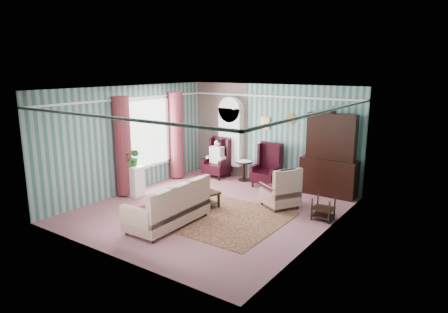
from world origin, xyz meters
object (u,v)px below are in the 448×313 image
Objects in this scene: coffee_table at (202,198)px; round_side_table at (244,171)px; dresser_hutch at (330,152)px; floral_armchair at (280,189)px; nest_table at (323,208)px; wingback_right at (266,165)px; bookcase at (231,141)px; seated_woman at (217,159)px; sofa at (168,205)px; wingback_left at (217,158)px; plant_stand at (133,181)px.

round_side_table is at bearing 97.83° from coffee_table.
dresser_hutch is 3.59m from coffee_table.
coffee_table is (-1.63, -1.00, -0.26)m from floral_armchair.
wingback_right is at bearing 146.25° from nest_table.
bookcase is 0.95× the size of dresser_hutch.
round_side_table is 2.52m from coffee_table.
seated_woman reaches higher than coffee_table.
bookcase reaches higher than wingback_right.
wingback_left is at bearing 19.04° from sofa.
seated_woman is 2.87m from plant_stand.
sofa is (-0.35, -3.76, -0.16)m from wingback_right.
seated_woman is 4.01m from sofa.
floral_armchair is at bearing -33.40° from bookcase.
sofa is at bearing -82.73° from round_side_table.
bookcase is 1.13× the size of sofa.
bookcase is at bearing 57.34° from seated_woman.
wingback_right is at bearing -6.69° from sofa.
nest_table is (0.57, -1.82, -0.91)m from dresser_hutch.
sofa is at bearing -140.38° from nest_table.
coffee_table is at bearing -82.17° from round_side_table.
wingback_left is at bearing 159.15° from nest_table.
coffee_table is (-2.83, -0.79, -0.07)m from nest_table.
sofa is (1.15, -4.15, -0.66)m from bookcase.
dresser_hutch is 4.60m from sofa.
dresser_hutch is 2.11m from nest_table.
round_side_table is (0.90, 0.15, -0.33)m from wingback_left.
dresser_hutch is 3.56m from seated_woman.
dresser_hutch reaches higher than wingback_left.
wingback_right is 1.75m from seated_woman.
floral_armchair is (3.68, 1.41, 0.06)m from plant_stand.
seated_woman is at bearing 0.00° from wingback_left.
sofa is at bearing -83.72° from coffee_table.
wingback_left is 4.02m from sofa.
sofa is at bearing -74.53° from bookcase.
round_side_table is 0.30× the size of sofa.
seated_woman is 1.97× the size of round_side_table.
wingback_left is 4.37m from nest_table.
wingback_right reaches higher than floral_armchair.
round_side_table is 3.60m from nest_table.
nest_table is (4.07, -1.55, -0.35)m from wingback_left.
wingback_right is at bearing -10.01° from round_side_table.
bookcase is at bearing 153.08° from nest_table.
nest_table is at bearing -72.61° from dresser_hutch.
seated_woman is 1.31× the size of coffee_table.
bookcase is 1.90× the size of seated_woman.
plant_stand is (-0.80, -2.75, -0.22)m from wingback_left.
bookcase is 2.41× the size of floral_armchair.
floral_armchair reaches higher than sofa.
plant_stand is (-1.70, -2.90, 0.10)m from round_side_table.
sofa is (2.20, -1.01, 0.06)m from plant_stand.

